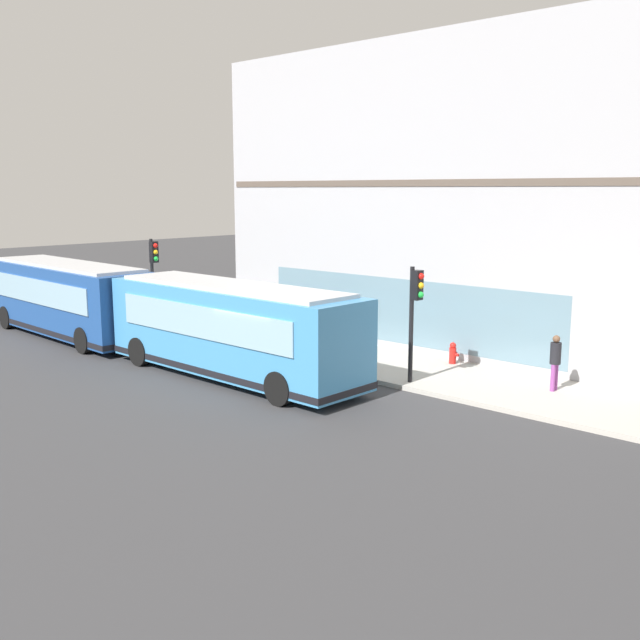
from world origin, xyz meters
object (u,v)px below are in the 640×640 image
(city_bus_nearside, at_px, (232,330))
(pedestrian_walking_along_curb, at_px, (327,317))
(traffic_light_near_corner, at_px, (415,303))
(fire_hydrant, at_px, (453,353))
(city_bus_far_down_street, at_px, (68,299))
(traffic_light_down_block, at_px, (154,266))
(pedestrian_by_light_pole, at_px, (555,359))

(city_bus_nearside, height_order, pedestrian_walking_along_curb, city_bus_nearside)
(traffic_light_near_corner, relative_size, pedestrian_walking_along_curb, 2.09)
(pedestrian_walking_along_curb, bearing_deg, fire_hydrant, -87.97)
(city_bus_far_down_street, relative_size, traffic_light_down_block, 2.66)
(city_bus_far_down_street, distance_m, fire_hydrant, 15.96)
(city_bus_nearside, distance_m, traffic_light_down_block, 9.20)
(traffic_light_down_block, xyz_separation_m, pedestrian_walking_along_curb, (2.73, -7.55, -1.67))
(traffic_light_near_corner, bearing_deg, pedestrian_by_light_pole, -59.96)
(city_bus_far_down_street, bearing_deg, traffic_light_near_corner, -78.42)
(fire_hydrant, height_order, pedestrian_by_light_pole, pedestrian_by_light_pole)
(pedestrian_walking_along_curb, height_order, pedestrian_by_light_pole, pedestrian_walking_along_curb)
(traffic_light_down_block, bearing_deg, city_bus_far_down_street, 154.22)
(city_bus_nearside, xyz_separation_m, fire_hydrant, (5.96, -4.58, -1.04))
(fire_hydrant, bearing_deg, city_bus_far_down_street, 112.53)
(pedestrian_walking_along_curb, bearing_deg, pedestrian_by_light_pole, -94.20)
(city_bus_nearside, bearing_deg, traffic_light_near_corner, -59.61)
(traffic_light_near_corner, relative_size, traffic_light_down_block, 0.94)
(city_bus_far_down_street, relative_size, traffic_light_near_corner, 2.82)
(pedestrian_by_light_pole, bearing_deg, city_bus_nearside, 120.24)
(city_bus_far_down_street, distance_m, pedestrian_walking_along_curb, 10.85)
(traffic_light_down_block, bearing_deg, city_bus_nearside, -109.47)
(traffic_light_near_corner, xyz_separation_m, pedestrian_by_light_pole, (2.08, -3.60, -1.55))
(city_bus_nearside, relative_size, traffic_light_down_block, 2.64)
(traffic_light_near_corner, distance_m, traffic_light_down_block, 13.66)
(traffic_light_near_corner, xyz_separation_m, fire_hydrant, (2.99, 0.48, -2.14))
(traffic_light_near_corner, height_order, pedestrian_by_light_pole, traffic_light_near_corner)
(pedestrian_by_light_pole, bearing_deg, traffic_light_near_corner, 120.04)
(pedestrian_walking_along_curb, xyz_separation_m, pedestrian_by_light_pole, (-0.71, -9.71, -0.03))
(traffic_light_near_corner, distance_m, pedestrian_walking_along_curb, 6.89)
(city_bus_nearside, distance_m, pedestrian_by_light_pole, 10.04)
(city_bus_far_down_street, bearing_deg, pedestrian_by_light_pole, -74.55)
(city_bus_far_down_street, bearing_deg, city_bus_nearside, -89.20)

